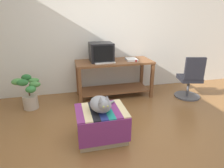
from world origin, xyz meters
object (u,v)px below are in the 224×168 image
potted_plant (29,93)px  office_chair (190,80)px  cat (101,104)px  tv_monitor (101,52)px  book (131,59)px  ottoman_with_blanket (101,124)px  desk (114,72)px  stapler (134,60)px  keyboard (105,63)px

potted_plant → office_chair: (3.15, -0.28, 0.08)m
office_chair → cat: bearing=40.2°
tv_monitor → office_chair: (1.75, -0.53, -0.56)m
office_chair → potted_plant: bearing=9.4°
book → ottoman_with_blanket: 1.75m
desk → tv_monitor: tv_monitor is taller
book → cat: (-0.91, -1.43, -0.23)m
ottoman_with_blanket → stapler: (0.94, 1.29, 0.56)m
cat → office_chair: (2.04, 0.99, -0.17)m
book → stapler: (0.03, -0.10, -0.00)m
tv_monitor → cat: 1.59m
ottoman_with_blanket → office_chair: bearing=25.0°
desk → keyboard: size_ratio=3.89×
ottoman_with_blanket → potted_plant: size_ratio=1.08×
keyboard → desk: bearing=27.1°
book → stapler: size_ratio=2.26×
book → office_chair: size_ratio=0.28×
tv_monitor → book: tv_monitor is taller
desk → stapler: (0.39, -0.14, 0.26)m
tv_monitor → stapler: (0.64, -0.18, -0.16)m
desk → tv_monitor: size_ratio=3.42×
ottoman_with_blanket → cat: bearing=-95.6°
desk → book: book is taller
office_chair → stapler: bearing=-2.9°
ottoman_with_blanket → keyboard: bearing=75.9°
tv_monitor → keyboard: tv_monitor is taller
keyboard → book: 0.59m
ottoman_with_blanket → office_chair: 2.26m
book → keyboard: bearing=-167.4°
desk → tv_monitor: (-0.26, 0.04, 0.42)m
ottoman_with_blanket → office_chair: office_chair is taller
ottoman_with_blanket → cat: cat is taller
tv_monitor → keyboard: size_ratio=1.14×
office_chair → book: bearing=-6.8°
keyboard → stapler: stapler is taller
book → ottoman_with_blanket: size_ratio=0.37×
book → office_chair: 1.28m
cat → office_chair: 2.27m
desk → book: (0.35, -0.04, 0.26)m
tv_monitor → cat: size_ratio=1.05×
tv_monitor → potted_plant: (-1.40, -0.25, -0.64)m
tv_monitor → potted_plant: size_ratio=0.72×
tv_monitor → keyboard: bearing=-80.8°
desk → potted_plant: size_ratio=2.48×
ottoman_with_blanket → potted_plant: (-1.11, 1.23, 0.08)m
keyboard → stapler: (0.61, 0.00, 0.01)m
keyboard → potted_plant: (-1.43, -0.07, -0.47)m
tv_monitor → stapler: size_ratio=4.14×
ottoman_with_blanket → stapler: size_ratio=6.16×
cat → stapler: (0.94, 1.33, 0.23)m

